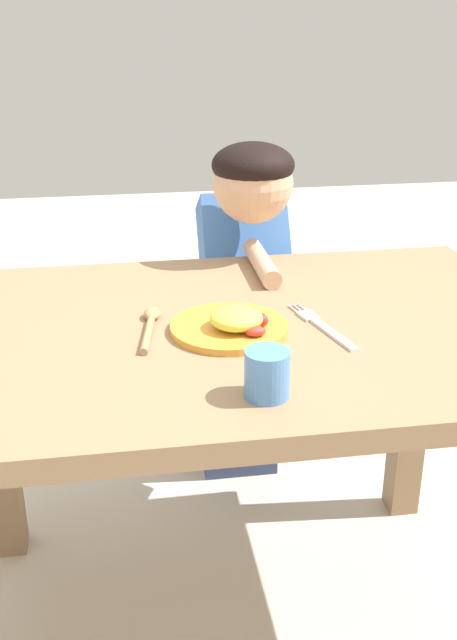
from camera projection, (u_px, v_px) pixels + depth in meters
ground_plane at (232, 611)px, 1.71m from camera, size 8.00×8.00×0.00m
dining_table at (232, 380)px, 1.47m from camera, size 1.23×0.80×0.72m
plate at (234, 324)px, 1.39m from camera, size 0.22×0.22×0.05m
fork at (322, 326)px, 1.41m from camera, size 0.08×0.23×0.01m
spoon at (150, 324)px, 1.41m from camera, size 0.05×0.19×0.02m
drinking_cup at (267, 374)px, 1.16m from camera, size 0.07×0.07×0.08m
person at (244, 301)px, 1.96m from camera, size 0.22×0.49×1.00m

